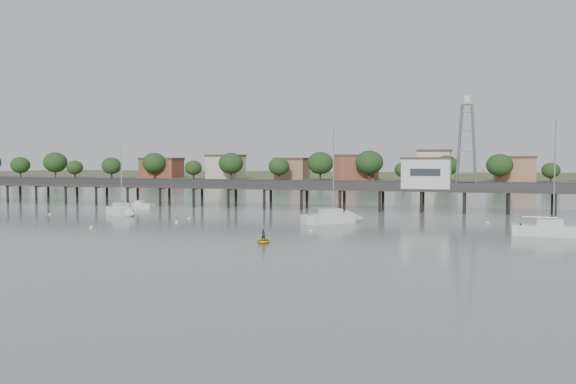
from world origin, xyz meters
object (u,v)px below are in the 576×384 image
Objects in this scene: lattice_tower at (467,146)px; white_tender at (143,206)px; sailboat_b at (124,212)px; pier at (286,188)px; sailboat_d at (563,231)px; yellow_dinghy at (263,243)px; sailboat_c at (340,218)px.

lattice_tower is 3.69× the size of white_tender.
pier is at bearing 76.38° from sailboat_b.
pier is at bearing 145.73° from sailboat_d.
pier is 26.27m from white_tender.
lattice_tower is at bearing 111.85° from sailboat_d.
lattice_tower is 1.08× the size of sailboat_d.
lattice_tower is 57.09m from sailboat_b.
lattice_tower reaches higher than sailboat_b.
pier is at bearing 90.03° from yellow_dinghy.
white_tender is (-56.62, -6.91, -10.62)m from lattice_tower.
sailboat_c is 3.44× the size of white_tender.
pier is at bearing 23.97° from white_tender.
yellow_dinghy is at bearing -138.33° from sailboat_c.
pier is 53.03m from sailboat_d.
pier is 26.87m from sailboat_c.
sailboat_c is 24.31m from yellow_dinghy.
sailboat_d is (63.45, -9.50, -0.01)m from sailboat_b.
white_tender is at bearing 118.94° from yellow_dinghy.
yellow_dinghy is at bearing -7.88° from sailboat_b.
sailboat_d is (43.03, -30.82, -3.16)m from pier.
white_tender is 53.88m from yellow_dinghy.
sailboat_b is 15.16m from white_tender.
yellow_dinghy is (32.00, -25.02, -0.65)m from sailboat_b.
sailboat_b is 64.16m from sailboat_d.
sailboat_d is (11.53, -30.82, -10.46)m from lattice_tower.
sailboat_b is at bearing -63.31° from white_tender.
lattice_tower reaches higher than sailboat_c.
yellow_dinghy is (-3.16, -24.10, -0.64)m from sailboat_c.
pier is at bearing -180.00° from lattice_tower.
sailboat_d is at bearing -35.61° from pier.
sailboat_d is 35.08m from yellow_dinghy.
sailboat_d is at bearing -10.74° from white_tender.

